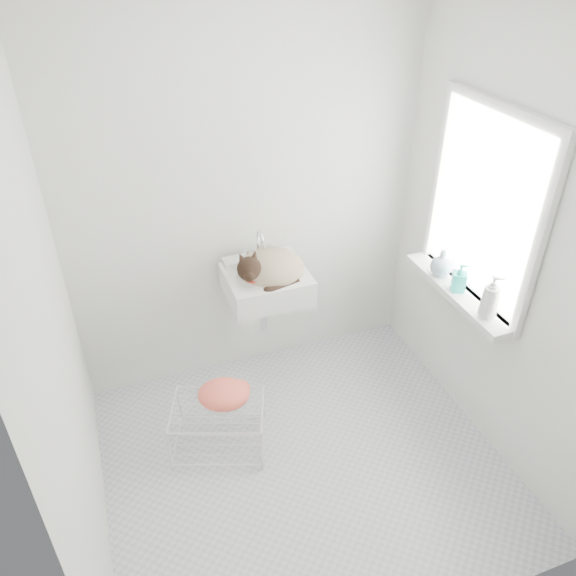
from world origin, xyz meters
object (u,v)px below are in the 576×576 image
object	(u,v)px
wire_rack	(219,427)
bottle_b	(457,290)
sink	(266,273)
bottle_c	(440,274)
bottle_a	(486,316)
cat	(269,268)

from	to	relation	value
wire_rack	bottle_b	size ratio (longest dim) A/B	3.04
wire_rack	bottle_b	distance (m)	1.59
sink	wire_rack	size ratio (longest dim) A/B	0.95
bottle_c	wire_rack	bearing A→B (deg)	-176.81
bottle_a	wire_rack	bearing A→B (deg)	165.51
wire_rack	sink	bearing A→B (deg)	44.63
sink	cat	xyz separation A→B (m)	(0.01, -0.02, 0.04)
wire_rack	bottle_c	bearing A→B (deg)	3.19
cat	wire_rack	bearing A→B (deg)	-136.23
wire_rack	bottle_a	xyz separation A→B (m)	(1.42, -0.37, 0.70)
cat	bottle_b	size ratio (longest dim) A/B	2.50
bottle_a	bottle_b	world-z (taller)	bottle_a
cat	bottle_b	bearing A→B (deg)	-28.06
sink	bottle_a	distance (m)	1.27
wire_rack	bottle_a	distance (m)	1.63
bottle_a	cat	bearing A→B (deg)	140.03
cat	bottle_a	bearing A→B (deg)	-38.89
sink	bottle_c	size ratio (longest dim) A/B	2.92
wire_rack	bottle_c	size ratio (longest dim) A/B	3.07
sink	cat	size ratio (longest dim) A/B	1.16
cat	bottle_c	bearing A→B (deg)	-19.21
bottle_b	sink	bearing A→B (deg)	150.42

